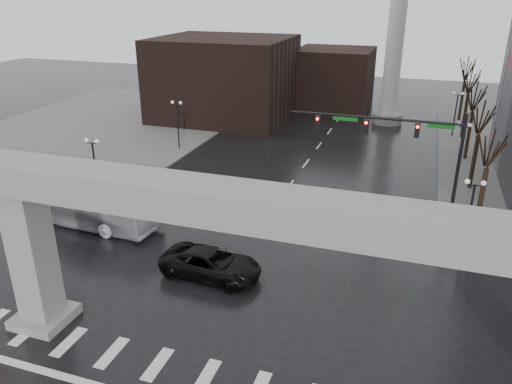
# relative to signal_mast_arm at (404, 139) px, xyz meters

# --- Properties ---
(ground) EXTENTS (160.00, 160.00, 0.00)m
(ground) POSITION_rel_signal_mast_arm_xyz_m (-8.99, -18.80, -5.83)
(ground) COLOR black
(ground) RESTS_ON ground
(sidewalk_nw) EXTENTS (28.00, 36.00, 0.15)m
(sidewalk_nw) POSITION_rel_signal_mast_arm_xyz_m (-34.99, 17.20, -5.75)
(sidewalk_nw) COLOR #63605E
(sidewalk_nw) RESTS_ON ground
(elevated_guideway) EXTENTS (48.00, 2.60, 8.70)m
(elevated_guideway) POSITION_rel_signal_mast_arm_xyz_m (-7.73, -18.80, 1.05)
(elevated_guideway) COLOR gray
(elevated_guideway) RESTS_ON ground
(building_far_left) EXTENTS (16.00, 14.00, 10.00)m
(building_far_left) POSITION_rel_signal_mast_arm_xyz_m (-22.99, 23.20, -0.83)
(building_far_left) COLOR black
(building_far_left) RESTS_ON ground
(building_far_mid) EXTENTS (10.00, 10.00, 8.00)m
(building_far_mid) POSITION_rel_signal_mast_arm_xyz_m (-10.99, 33.20, -1.83)
(building_far_mid) COLOR black
(building_far_mid) RESTS_ON ground
(smokestack) EXTENTS (3.60, 3.60, 30.00)m
(smokestack) POSITION_rel_signal_mast_arm_xyz_m (-2.99, 27.20, 7.52)
(smokestack) COLOR silver
(smokestack) RESTS_ON ground
(signal_mast_arm) EXTENTS (12.12, 0.43, 8.00)m
(signal_mast_arm) POSITION_rel_signal_mast_arm_xyz_m (0.00, 0.00, 0.00)
(signal_mast_arm) COLOR black
(signal_mast_arm) RESTS_ON ground
(flagpole_assembly) EXTENTS (2.06, 0.12, 12.00)m
(flagpole_assembly) POSITION_rel_signal_mast_arm_xyz_m (6.30, 3.20, 1.70)
(flagpole_assembly) COLOR silver
(flagpole_assembly) RESTS_ON ground
(lamp_right_0) EXTENTS (1.22, 0.32, 5.11)m
(lamp_right_0) POSITION_rel_signal_mast_arm_xyz_m (4.51, -4.80, -2.36)
(lamp_right_0) COLOR black
(lamp_right_0) RESTS_ON ground
(lamp_right_1) EXTENTS (1.22, 0.32, 5.11)m
(lamp_right_1) POSITION_rel_signal_mast_arm_xyz_m (4.51, 9.20, -2.36)
(lamp_right_1) COLOR black
(lamp_right_1) RESTS_ON ground
(lamp_right_2) EXTENTS (1.22, 0.32, 5.11)m
(lamp_right_2) POSITION_rel_signal_mast_arm_xyz_m (4.51, 23.20, -2.36)
(lamp_right_2) COLOR black
(lamp_right_2) RESTS_ON ground
(lamp_left_0) EXTENTS (1.22, 0.32, 5.11)m
(lamp_left_0) POSITION_rel_signal_mast_arm_xyz_m (-22.49, -4.80, -2.36)
(lamp_left_0) COLOR black
(lamp_left_0) RESTS_ON ground
(lamp_left_1) EXTENTS (1.22, 0.32, 5.11)m
(lamp_left_1) POSITION_rel_signal_mast_arm_xyz_m (-22.49, 9.20, -2.36)
(lamp_left_1) COLOR black
(lamp_left_1) RESTS_ON ground
(lamp_left_2) EXTENTS (1.22, 0.32, 5.11)m
(lamp_left_2) POSITION_rel_signal_mast_arm_xyz_m (-22.49, 23.20, -2.36)
(lamp_left_2) COLOR black
(lamp_left_2) RESTS_ON ground
(tree_right_0) EXTENTS (1.09, 1.58, 7.50)m
(tree_right_0) POSITION_rel_signal_mast_arm_xyz_m (5.54, -0.78, -3.04)
(tree_right_0) COLOR black
(tree_right_0) RESTS_ON ground
(tree_right_1) EXTENTS (1.09, 1.61, 7.67)m
(tree_right_1) POSITION_rel_signal_mast_arm_xyz_m (5.54, 7.22, -2.98)
(tree_right_1) COLOR black
(tree_right_1) RESTS_ON ground
(tree_right_2) EXTENTS (1.10, 1.63, 7.85)m
(tree_right_2) POSITION_rel_signal_mast_arm_xyz_m (5.54, 15.22, -2.91)
(tree_right_2) COLOR black
(tree_right_2) RESTS_ON ground
(tree_right_3) EXTENTS (1.11, 1.66, 8.02)m
(tree_right_3) POSITION_rel_signal_mast_arm_xyz_m (5.54, 23.22, -2.85)
(tree_right_3) COLOR black
(tree_right_3) RESTS_ON ground
(tree_right_4) EXTENTS (1.12, 1.69, 8.19)m
(tree_right_4) POSITION_rel_signal_mast_arm_xyz_m (5.54, 31.22, -2.79)
(tree_right_4) COLOR black
(tree_right_4) RESTS_ON ground
(pickup_truck) EXTENTS (6.13, 3.13, 1.66)m
(pickup_truck) POSITION_rel_signal_mast_arm_xyz_m (-9.63, -12.18, -5.00)
(pickup_truck) COLOR black
(pickup_truck) RESTS_ON ground
(city_bus) EXTENTS (12.42, 3.96, 3.40)m
(city_bus) POSITION_rel_signal_mast_arm_xyz_m (-21.37, -8.51, -4.13)
(city_bus) COLOR #B2B2B7
(city_bus) RESTS_ON ground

